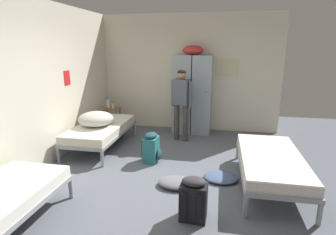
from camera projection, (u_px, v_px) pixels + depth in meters
ground_plane at (165, 180)px, 4.29m from camera, size 9.19×9.19×0.00m
room_backdrop at (116, 80)px, 5.35m from camera, size 4.39×5.80×2.80m
locker_bank at (192, 93)px, 6.47m from camera, size 0.90×0.55×2.07m
shelf_unit at (112, 117)px, 6.77m from camera, size 0.38×0.30×0.57m
bed_left_rear at (101, 129)px, 5.63m from camera, size 0.90×1.90×0.49m
bed_right at (271, 161)px, 4.07m from camera, size 0.90×1.90×0.49m
bedding_heap at (96, 119)px, 5.46m from camera, size 0.70×0.69×0.29m
person_traveler at (181, 99)px, 5.89m from camera, size 0.47×0.30×1.57m
water_bottle at (108, 103)px, 6.72m from camera, size 0.07×0.07×0.25m
lotion_bottle at (113, 106)px, 6.65m from camera, size 0.05×0.05×0.16m
backpack_black at (194, 199)px, 3.28m from camera, size 0.33×0.35×0.55m
backpack_teal at (152, 148)px, 4.93m from camera, size 0.35×0.33×0.55m
clothes_pile_denim at (221, 177)px, 4.30m from camera, size 0.54×0.45×0.08m
clothes_pile_grey at (176, 183)px, 4.10m from camera, size 0.54×0.40×0.11m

